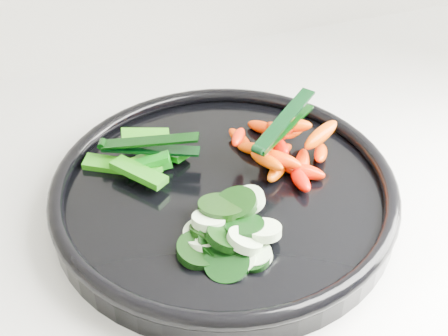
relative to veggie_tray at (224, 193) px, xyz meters
name	(u,v)px	position (x,y,z in m)	size (l,w,h in m)	color
veggie_tray	(224,193)	(0.00, 0.00, 0.00)	(0.46, 0.46, 0.04)	black
cucumber_pile	(225,233)	(-0.02, -0.07, 0.01)	(0.12, 0.13, 0.04)	black
carrot_pile	(283,149)	(0.08, 0.02, 0.02)	(0.13, 0.15, 0.05)	#F43600
pepper_pile	(143,161)	(-0.07, 0.07, 0.01)	(0.12, 0.11, 0.04)	#1C710A
tong_carrot	(283,125)	(0.08, 0.03, 0.05)	(0.10, 0.08, 0.02)	black
tong_pepper	(147,145)	(-0.07, 0.07, 0.03)	(0.11, 0.06, 0.02)	black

